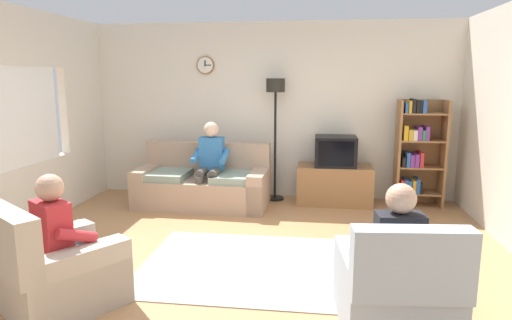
{
  "coord_description": "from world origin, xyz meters",
  "views": [
    {
      "loc": [
        0.68,
        -4.35,
        1.87
      ],
      "look_at": [
        0.01,
        0.65,
        0.93
      ],
      "focal_mm": 31.36,
      "sensor_mm": 36.0,
      "label": 1
    }
  ],
  "objects_px": {
    "tv": "(335,151)",
    "person_in_right_armchair": "(395,247)",
    "armchair_near_window": "(57,273)",
    "armchair_near_bookshelf": "(396,292)",
    "floor_lamp": "(275,105)",
    "tv_stand": "(334,184)",
    "couch": "(203,185)",
    "bookshelf": "(417,151)",
    "person_on_couch": "(210,160)",
    "person_in_left_armchair": "(64,234)"
  },
  "relations": [
    {
      "from": "tv_stand",
      "to": "person_in_right_armchair",
      "type": "xyz_separation_m",
      "value": [
        0.32,
        -3.3,
        0.32
      ]
    },
    {
      "from": "couch",
      "to": "tv",
      "type": "distance_m",
      "value": 2.01
    },
    {
      "from": "couch",
      "to": "armchair_near_window",
      "type": "bearing_deg",
      "value": -98.39
    },
    {
      "from": "tv_stand",
      "to": "floor_lamp",
      "type": "relative_size",
      "value": 0.59
    },
    {
      "from": "person_on_couch",
      "to": "person_in_right_armchair",
      "type": "bearing_deg",
      "value": -53.26
    },
    {
      "from": "bookshelf",
      "to": "person_in_left_armchair",
      "type": "relative_size",
      "value": 1.4
    },
    {
      "from": "armchair_near_bookshelf",
      "to": "person_in_left_armchair",
      "type": "bearing_deg",
      "value": 179.29
    },
    {
      "from": "couch",
      "to": "floor_lamp",
      "type": "bearing_deg",
      "value": 25.17
    },
    {
      "from": "bookshelf",
      "to": "person_in_right_armchair",
      "type": "height_order",
      "value": "bookshelf"
    },
    {
      "from": "armchair_near_window",
      "to": "person_in_right_armchair",
      "type": "height_order",
      "value": "person_in_right_armchair"
    },
    {
      "from": "armchair_near_bookshelf",
      "to": "tv",
      "type": "bearing_deg",
      "value": 95.56
    },
    {
      "from": "armchair_near_bookshelf",
      "to": "person_on_couch",
      "type": "height_order",
      "value": "person_on_couch"
    },
    {
      "from": "couch",
      "to": "armchair_near_window",
      "type": "distance_m",
      "value": 3.08
    },
    {
      "from": "floor_lamp",
      "to": "armchair_near_bookshelf",
      "type": "relative_size",
      "value": 1.94
    },
    {
      "from": "tv",
      "to": "person_on_couch",
      "type": "height_order",
      "value": "person_on_couch"
    },
    {
      "from": "tv",
      "to": "floor_lamp",
      "type": "xyz_separation_m",
      "value": [
        -0.9,
        0.12,
        0.65
      ]
    },
    {
      "from": "couch",
      "to": "person_in_right_armchair",
      "type": "bearing_deg",
      "value": -52.54
    },
    {
      "from": "floor_lamp",
      "to": "person_in_left_armchair",
      "type": "relative_size",
      "value": 1.65
    },
    {
      "from": "person_in_right_armchair",
      "to": "armchair_near_bookshelf",
      "type": "bearing_deg",
      "value": -84.48
    },
    {
      "from": "armchair_near_window",
      "to": "person_on_couch",
      "type": "height_order",
      "value": "person_on_couch"
    },
    {
      "from": "tv",
      "to": "person_in_right_armchair",
      "type": "bearing_deg",
      "value": -84.44
    },
    {
      "from": "armchair_near_window",
      "to": "person_in_left_armchair",
      "type": "height_order",
      "value": "person_in_left_armchair"
    },
    {
      "from": "armchair_near_bookshelf",
      "to": "person_in_right_armchair",
      "type": "relative_size",
      "value": 0.85
    },
    {
      "from": "floor_lamp",
      "to": "person_in_right_armchair",
      "type": "xyz_separation_m",
      "value": [
        1.22,
        -3.4,
        -0.85
      ]
    },
    {
      "from": "tv",
      "to": "person_in_right_armchair",
      "type": "distance_m",
      "value": 3.29
    },
    {
      "from": "bookshelf",
      "to": "person_in_right_armchair",
      "type": "relative_size",
      "value": 1.4
    },
    {
      "from": "armchair_near_bookshelf",
      "to": "person_in_right_armchair",
      "type": "xyz_separation_m",
      "value": [
        -0.01,
        0.09,
        0.32
      ]
    },
    {
      "from": "couch",
      "to": "armchair_near_window",
      "type": "height_order",
      "value": "same"
    },
    {
      "from": "tv",
      "to": "bookshelf",
      "type": "xyz_separation_m",
      "value": [
        1.17,
        0.09,
        0.01
      ]
    },
    {
      "from": "tv_stand",
      "to": "couch",
      "type": "bearing_deg",
      "value": -168.84
    },
    {
      "from": "bookshelf",
      "to": "person_in_left_armchair",
      "type": "distance_m",
      "value": 4.89
    },
    {
      "from": "tv",
      "to": "armchair_near_bookshelf",
      "type": "relative_size",
      "value": 0.63
    },
    {
      "from": "person_on_couch",
      "to": "floor_lamp",
      "type": "bearing_deg",
      "value": 33.85
    },
    {
      "from": "floor_lamp",
      "to": "armchair_near_bookshelf",
      "type": "xyz_separation_m",
      "value": [
        1.23,
        -3.49,
        -1.16
      ]
    },
    {
      "from": "armchair_near_bookshelf",
      "to": "person_in_right_armchair",
      "type": "height_order",
      "value": "person_in_right_armchair"
    },
    {
      "from": "floor_lamp",
      "to": "person_on_couch",
      "type": "xyz_separation_m",
      "value": [
        -0.88,
        -0.59,
        -0.75
      ]
    },
    {
      "from": "tv",
      "to": "floor_lamp",
      "type": "height_order",
      "value": "floor_lamp"
    },
    {
      "from": "tv",
      "to": "armchair_near_window",
      "type": "height_order",
      "value": "tv"
    },
    {
      "from": "bookshelf",
      "to": "armchair_near_bookshelf",
      "type": "distance_m",
      "value": 3.59
    },
    {
      "from": "bookshelf",
      "to": "person_on_couch",
      "type": "bearing_deg",
      "value": -169.35
    },
    {
      "from": "couch",
      "to": "person_on_couch",
      "type": "height_order",
      "value": "person_on_couch"
    },
    {
      "from": "armchair_near_window",
      "to": "person_in_left_armchair",
      "type": "xyz_separation_m",
      "value": [
        0.05,
        0.07,
        0.32
      ]
    },
    {
      "from": "tv_stand",
      "to": "person_in_left_armchair",
      "type": "distance_m",
      "value": 4.09
    },
    {
      "from": "tv",
      "to": "floor_lamp",
      "type": "distance_m",
      "value": 1.12
    },
    {
      "from": "tv",
      "to": "floor_lamp",
      "type": "relative_size",
      "value": 0.32
    },
    {
      "from": "armchair_near_window",
      "to": "person_on_couch",
      "type": "bearing_deg",
      "value": 78.66
    },
    {
      "from": "floor_lamp",
      "to": "armchair_near_bookshelf",
      "type": "bearing_deg",
      "value": -70.57
    },
    {
      "from": "armchair_near_bookshelf",
      "to": "couch",
      "type": "bearing_deg",
      "value": 126.74
    },
    {
      "from": "couch",
      "to": "person_in_left_armchair",
      "type": "height_order",
      "value": "person_in_left_armchair"
    },
    {
      "from": "armchair_near_bookshelf",
      "to": "person_in_right_armchair",
      "type": "bearing_deg",
      "value": 95.52
    }
  ]
}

